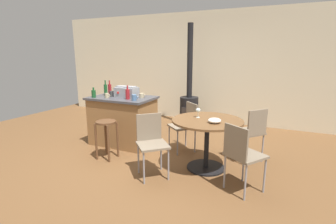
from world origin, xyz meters
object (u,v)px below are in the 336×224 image
kitchen_island (123,120)px  wine_glass (198,111)px  bottle_0 (106,90)px  serving_bowl (215,120)px  bottle_1 (94,94)px  cup_2 (107,96)px  bottle_3 (110,89)px  cup_1 (142,96)px  dining_table (207,131)px  folding_chair_near (242,153)px  folding_chair_left (186,123)px  wood_stove (189,102)px  cup_3 (134,98)px  folding_chair_right (151,140)px  cup_0 (112,94)px  wooden_stool (106,131)px  toolbox (127,92)px  folding_chair_far (251,130)px  bottle_2 (128,94)px

kitchen_island → wine_glass: (1.59, -0.33, 0.41)m
bottle_0 → wine_glass: bottle_0 is taller
kitchen_island → bottle_0: (-0.38, 0.02, 0.56)m
bottle_0 → serving_bowl: bottle_0 is taller
bottle_1 → cup_2: 0.27m
bottle_3 → cup_1: bottle_3 is taller
dining_table → folding_chair_near: (0.57, -0.47, -0.06)m
dining_table → bottle_1: bottle_1 is taller
folding_chair_left → wood_stove: 1.67m
wood_stove → bottle_3: bearing=-124.0°
cup_1 → serving_bowl: cup_1 is taller
wood_stove → cup_3: 2.02m
folding_chair_right → wood_stove: wood_stove is taller
bottle_1 → cup_0: bottle_1 is taller
cup_3 → dining_table: bearing=-8.1°
wine_glass → cup_0: bearing=170.7°
wooden_stool → cup_2: bearing=124.8°
dining_table → cup_1: 1.51m
folding_chair_right → wooden_stool: bearing=167.7°
dining_table → bottle_3: (-2.15, 0.55, 0.43)m
toolbox → bottle_1: 0.60m
bottle_0 → wine_glass: bearing=-10.1°
dining_table → bottle_1: bearing=176.3°
dining_table → toolbox: bearing=164.8°
wooden_stool → bottle_3: bottle_3 is taller
wooden_stool → bottle_3: bearing=123.0°
kitchen_island → folding_chair_right: size_ratio=1.37×
folding_chair_right → wood_stove: 2.70m
cup_1 → folding_chair_far: bearing=1.8°
folding_chair_near → bottle_3: 2.95m
wooden_stool → cup_2: cup_2 is taller
dining_table → cup_3: cup_3 is taller
toolbox → folding_chair_far: bearing=2.0°
dining_table → bottle_0: bottle_0 is taller
folding_chair_far → serving_bowl: size_ratio=4.83×
folding_chair_far → serving_bowl: bearing=-122.0°
folding_chair_left → serving_bowl: (0.69, -0.70, 0.29)m
folding_chair_far → wine_glass: bearing=-146.9°
kitchen_island → bottle_0: bearing=177.3°
folding_chair_right → bottle_2: bearing=139.1°
bottle_3 → wood_stove: bearing=56.0°
bottle_2 → cup_1: size_ratio=1.94×
serving_bowl → bottle_1: bearing=173.2°
folding_chair_left → toolbox: 1.25m
wooden_stool → kitchen_island: bearing=103.6°
cup_0 → wine_glass: cup_0 is taller
bottle_2 → cup_1: bearing=57.0°
wood_stove → cup_3: size_ratio=19.60×
folding_chair_left → bottle_0: 1.68m
bottle_2 → folding_chair_left: bearing=18.3°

